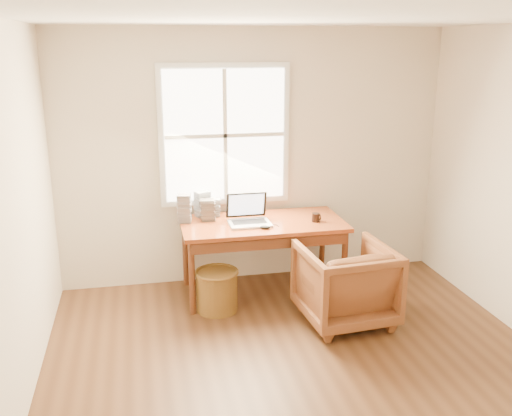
{
  "coord_description": "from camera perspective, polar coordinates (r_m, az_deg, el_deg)",
  "views": [
    {
      "loc": [
        -1.16,
        -3.41,
        2.45
      ],
      "look_at": [
        -0.1,
        1.65,
        0.94
      ],
      "focal_mm": 40.0,
      "sensor_mm": 36.0,
      "label": 1
    }
  ],
  "objects": [
    {
      "name": "room_shell",
      "position": [
        3.92,
        5.55,
        -0.57
      ],
      "size": [
        4.04,
        4.54,
        2.64
      ],
      "color": "#51311C",
      "rests_on": "ground"
    },
    {
      "name": "desk",
      "position": [
        5.61,
        0.66,
        -1.57
      ],
      "size": [
        1.6,
        0.8,
        0.04
      ],
      "primitive_type": "cube",
      "color": "brown",
      "rests_on": "room_shell"
    },
    {
      "name": "armchair",
      "position": [
        5.22,
        8.92,
        -7.46
      ],
      "size": [
        0.84,
        0.86,
        0.73
      ],
      "primitive_type": "imported",
      "rotation": [
        0.0,
        0.0,
        3.22
      ],
      "color": "brown",
      "rests_on": "room_shell"
    },
    {
      "name": "wicker_stool",
      "position": [
        5.43,
        -3.92,
        -8.29
      ],
      "size": [
        0.48,
        0.48,
        0.39
      ],
      "primitive_type": "cylinder",
      "rotation": [
        0.0,
        0.0,
        -0.27
      ],
      "color": "brown",
      "rests_on": "room_shell"
    },
    {
      "name": "laptop",
      "position": [
        5.46,
        -0.63,
        -0.03
      ],
      "size": [
        0.45,
        0.47,
        0.33
      ],
      "primitive_type": null,
      "rotation": [
        0.0,
        0.0,
        0.01
      ],
      "color": "silver",
      "rests_on": "desk"
    },
    {
      "name": "mouse",
      "position": [
        5.38,
        0.91,
        -1.94
      ],
      "size": [
        0.11,
        0.09,
        0.03
      ],
      "primitive_type": "ellipsoid",
      "rotation": [
        0.0,
        0.0,
        -0.37
      ],
      "color": "black",
      "rests_on": "desk"
    },
    {
      "name": "coffee_mug",
      "position": [
        5.62,
        5.99,
        -0.95
      ],
      "size": [
        0.1,
        0.1,
        0.09
      ],
      "primitive_type": "cylinder",
      "rotation": [
        0.0,
        0.0,
        -0.34
      ],
      "color": "black",
      "rests_on": "desk"
    },
    {
      "name": "cd_stack_a",
      "position": [
        5.76,
        -5.37,
        0.42
      ],
      "size": [
        0.17,
        0.16,
        0.26
      ],
      "primitive_type": "cube",
      "rotation": [
        0.0,
        0.0,
        0.43
      ],
      "color": "silver",
      "rests_on": "desk"
    },
    {
      "name": "cd_stack_b",
      "position": [
        5.64,
        -4.85,
        -0.17
      ],
      "size": [
        0.15,
        0.13,
        0.21
      ],
      "primitive_type": "cube",
      "rotation": [
        0.0,
        0.0,
        -0.08
      ],
      "color": "#27262C",
      "rests_on": "desk"
    },
    {
      "name": "cd_stack_c",
      "position": [
        5.59,
        -7.18,
        -0.02
      ],
      "size": [
        0.14,
        0.13,
        0.28
      ],
      "primitive_type": "cube",
      "rotation": [
        0.0,
        0.0,
        -0.19
      ],
      "color": "#A9AAB7",
      "rests_on": "desk"
    },
    {
      "name": "cd_stack_d",
      "position": [
        5.78,
        -4.38,
        0.1
      ],
      "size": [
        0.15,
        0.14,
        0.18
      ],
      "primitive_type": "cube",
      "rotation": [
        0.0,
        0.0,
        -0.07
      ],
      "color": "silver",
      "rests_on": "desk"
    }
  ]
}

